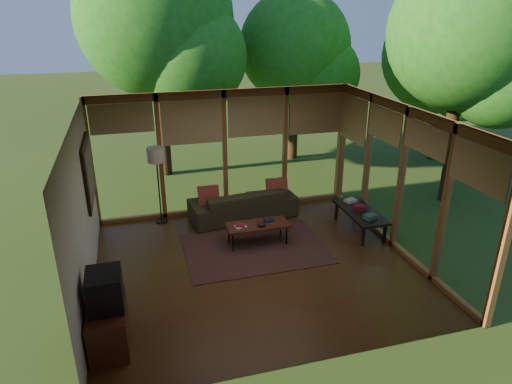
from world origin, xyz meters
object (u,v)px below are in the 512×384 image
object	(u,v)px
television	(105,290)
floor_lamp	(156,159)
coffee_table	(258,226)
sofa	(243,203)
side_console	(360,213)
media_cabinet	(108,324)

from	to	relation	value
television	floor_lamp	xyz separation A→B (m)	(0.98, 3.67, 0.56)
television	coffee_table	size ratio (longest dim) A/B	0.46
sofa	television	distance (m)	4.38
floor_lamp	side_console	distance (m)	4.28
sofa	floor_lamp	bearing A→B (deg)	-15.09
television	coffee_table	bearing A→B (deg)	38.67
media_cabinet	television	xyz separation A→B (m)	(0.02, 0.00, 0.55)
floor_lamp	media_cabinet	bearing A→B (deg)	-105.23
media_cabinet	television	size ratio (longest dim) A/B	1.82
floor_lamp	coffee_table	bearing A→B (deg)	-41.33
media_cabinet	sofa	bearing A→B (deg)	51.15
side_console	television	bearing A→B (deg)	-156.31
television	floor_lamp	distance (m)	3.84
media_cabinet	floor_lamp	size ratio (longest dim) A/B	0.61
television	floor_lamp	world-z (taller)	floor_lamp
sofa	television	xyz separation A→B (m)	(-2.72, -3.40, 0.52)
sofa	coffee_table	size ratio (longest dim) A/B	1.89
television	coffee_table	xyz separation A→B (m)	(2.70, 2.16, -0.46)
sofa	television	world-z (taller)	television
floor_lamp	sofa	bearing A→B (deg)	-8.82
sofa	media_cabinet	distance (m)	4.36
floor_lamp	side_console	xyz separation A→B (m)	(3.87, -1.54, -1.00)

